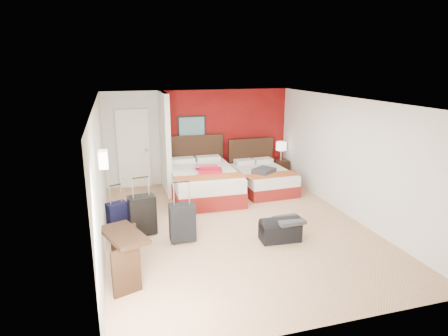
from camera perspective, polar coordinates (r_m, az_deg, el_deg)
name	(u,v)px	position (r m, az deg, el deg)	size (l,w,h in m)	color
ground	(235,226)	(7.84, 1.64, -8.55)	(6.50, 6.50, 0.00)	tan
room_walls	(154,154)	(8.50, -10.32, 2.02)	(5.02, 6.52, 2.50)	silver
red_accent_panel	(225,135)	(10.66, 0.21, 4.87)	(3.50, 0.04, 2.50)	maroon
partition_wall	(165,143)	(9.71, -8.72, 3.67)	(0.12, 1.20, 2.50)	silver
entry_door	(134,149)	(10.26, -13.27, 2.78)	(0.82, 0.06, 2.05)	silver
bed_left	(203,183)	(9.42, -3.06, -2.26)	(1.56, 2.23, 0.67)	silver
bed_right	(263,180)	(9.97, 5.77, -1.76)	(1.24, 1.78, 0.53)	white
red_suitcase_open	(208,169)	(9.25, -2.35, -0.13)	(0.55, 0.76, 0.09)	red
jacket_bundle	(264,171)	(9.57, 5.93, -0.43)	(0.52, 0.41, 0.12)	#3A3A3F
nightstand	(280,169)	(10.98, 8.36, -0.21)	(0.39, 0.39, 0.55)	black
table_lamp	(281,151)	(10.85, 8.47, 2.50)	(0.29, 0.29, 0.52)	white
suitcase_black	(142,216)	(7.49, -12.02, -7.01)	(0.49, 0.31, 0.74)	black
suitcase_charcoal	(182,224)	(7.10, -6.19, -8.23)	(0.46, 0.29, 0.68)	black
suitcase_navy	(117,217)	(7.87, -15.53, -6.98)	(0.38, 0.23, 0.52)	black
duffel_bag	(280,231)	(7.24, 8.31, -9.22)	(0.72, 0.39, 0.37)	black
jacket_draped	(289,220)	(7.17, 9.64, -7.63)	(0.50, 0.42, 0.07)	#37373C
desk	(125,257)	(6.04, -14.44, -12.62)	(0.46, 0.92, 0.77)	black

